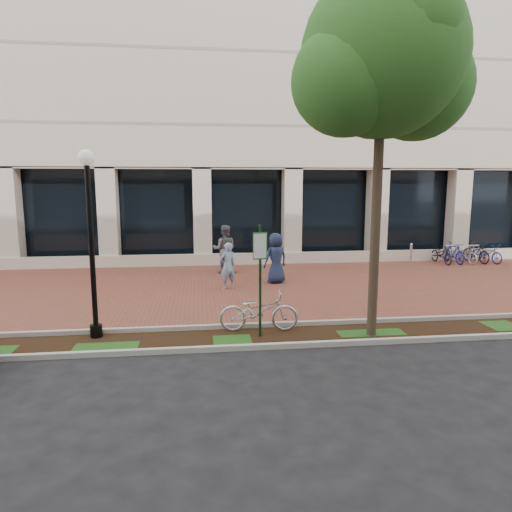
{
  "coord_description": "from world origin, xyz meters",
  "views": [
    {
      "loc": [
        -2.15,
        -15.32,
        3.54
      ],
      "look_at": [
        -0.33,
        -0.8,
        1.21
      ],
      "focal_mm": 32.0,
      "sensor_mm": 36.0,
      "label": 1
    }
  ],
  "objects": [
    {
      "name": "street_tree",
      "position": [
        1.9,
        -5.37,
        6.05
      ],
      "size": [
        4.25,
        3.54,
        8.05
      ],
      "color": "#4A3D2A",
      "rests_on": "ground"
    },
    {
      "name": "lamppost",
      "position": [
        -4.57,
        -4.74,
        2.42
      ],
      "size": [
        0.36,
        0.36,
        4.29
      ],
      "color": "black",
      "rests_on": "ground"
    },
    {
      "name": "locked_bicycle",
      "position": [
        -0.76,
        -4.76,
        0.5
      ],
      "size": [
        1.95,
        0.82,
        1.0
      ],
      "primitive_type": "imported",
      "rotation": [
        0.0,
        0.0,
        1.49
      ],
      "color": "silver",
      "rests_on": "ground"
    },
    {
      "name": "curb_street_side",
      "position": [
        0.0,
        -6.0,
        0.06
      ],
      "size": [
        40.0,
        0.12,
        0.12
      ],
      "primitive_type": "cube",
      "color": "#AEADA4",
      "rests_on": "ground"
    },
    {
      "name": "near_office_building",
      "position": [
        0.0,
        10.47,
        10.05
      ],
      "size": [
        40.0,
        12.12,
        16.0
      ],
      "color": "beige",
      "rests_on": "ground"
    },
    {
      "name": "pedestrian_right",
      "position": [
        0.56,
        0.56,
        0.91
      ],
      "size": [
        1.04,
        0.88,
        1.81
      ],
      "primitive_type": "imported",
      "rotation": [
        0.0,
        0.0,
        3.55
      ],
      "color": "#1B2644",
      "rests_on": "ground"
    },
    {
      "name": "bollard",
      "position": [
        7.28,
        3.89,
        0.46
      ],
      "size": [
        0.12,
        0.12,
        0.91
      ],
      "color": "silver",
      "rests_on": "ground"
    },
    {
      "name": "parking_sign",
      "position": [
        -0.78,
        -5.19,
        1.65
      ],
      "size": [
        0.34,
        0.07,
        2.62
      ],
      "rotation": [
        0.0,
        0.0,
        0.2
      ],
      "color": "#143918",
      "rests_on": "ground"
    },
    {
      "name": "planting_strip",
      "position": [
        0.0,
        -5.25,
        0.01
      ],
      "size": [
        40.0,
        1.5,
        0.01
      ],
      "primitive_type": "cube",
      "color": "black",
      "rests_on": "ground"
    },
    {
      "name": "bike_rack_cluster",
      "position": [
        9.7,
        3.63,
        0.45
      ],
      "size": [
        2.99,
        1.72,
        0.95
      ],
      "rotation": [
        0.0,
        0.0,
        0.14
      ],
      "color": "black",
      "rests_on": "ground"
    },
    {
      "name": "ground",
      "position": [
        0.0,
        0.0,
        0.0
      ],
      "size": [
        120.0,
        120.0,
        0.0
      ],
      "primitive_type": "plane",
      "color": "black",
      "rests_on": "ground"
    },
    {
      "name": "curb_plaza_side",
      "position": [
        0.0,
        -4.5,
        0.06
      ],
      "size": [
        40.0,
        0.12,
        0.12
      ],
      "primitive_type": "cube",
      "color": "#AEADA4",
      "rests_on": "ground"
    },
    {
      "name": "pedestrian_left",
      "position": [
        -1.22,
        -0.17,
        0.79
      ],
      "size": [
        0.68,
        0.58,
        1.59
      ],
      "primitive_type": "imported",
      "rotation": [
        0.0,
        0.0,
        3.56
      ],
      "color": "#819AC0",
      "rests_on": "ground"
    },
    {
      "name": "brick_plaza",
      "position": [
        0.0,
        0.0,
        0.01
      ],
      "size": [
        40.0,
        9.0,
        0.01
      ],
      "primitive_type": "cube",
      "color": "brown",
      "rests_on": "ground"
    },
    {
      "name": "pedestrian_mid",
      "position": [
        -1.17,
        2.63,
        0.96
      ],
      "size": [
        1.04,
        0.86,
        1.93
      ],
      "primitive_type": "imported",
      "rotation": [
        0.0,
        0.0,
        2.99
      ],
      "color": "#59595E",
      "rests_on": "ground"
    }
  ]
}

